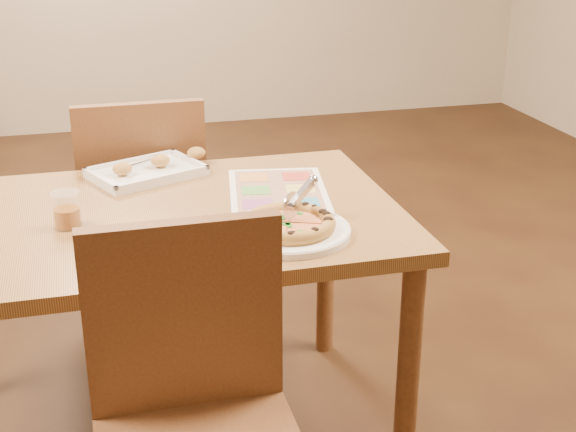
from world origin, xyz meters
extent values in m
cube|color=#9D723E|center=(0.00, 0.00, 0.70)|extent=(1.30, 0.85, 0.04)
cylinder|color=brown|center=(0.59, -0.36, 0.34)|extent=(0.06, 0.06, 0.68)
cylinder|color=brown|center=(0.59, 0.36, 0.34)|extent=(0.06, 0.06, 0.68)
cube|color=brown|center=(0.00, -0.51, 0.68)|extent=(0.42, 0.04, 0.45)
cube|color=brown|center=(0.00, 0.70, 0.45)|extent=(0.42, 0.42, 0.04)
cube|color=brown|center=(0.00, 0.51, 0.68)|extent=(0.42, 0.04, 0.45)
cylinder|color=white|center=(0.30, -0.23, 0.73)|extent=(0.32, 0.32, 0.02)
cylinder|color=#BC8B40|center=(0.30, -0.23, 0.74)|extent=(0.23, 0.23, 0.01)
cylinder|color=#E1B77A|center=(0.30, -0.23, 0.75)|extent=(0.19, 0.19, 0.01)
torus|color=#BC8B40|center=(0.30, -0.23, 0.75)|extent=(0.24, 0.24, 0.04)
cylinder|color=silver|center=(0.31, -0.21, 0.79)|extent=(0.06, 0.05, 0.07)
cube|color=silver|center=(0.35, -0.17, 0.81)|extent=(0.09, 0.09, 0.06)
cube|color=white|center=(0.00, 0.32, 0.73)|extent=(0.37, 0.32, 0.02)
cube|color=silver|center=(0.00, 0.32, 0.74)|extent=(0.13, 0.10, 0.00)
ellipsoid|color=#BF8F44|center=(-0.07, 0.29, 0.76)|extent=(0.06, 0.05, 0.04)
ellipsoid|color=#BF8F44|center=(0.05, 0.34, 0.76)|extent=(0.06, 0.05, 0.04)
ellipsoid|color=#BF8F44|center=(0.16, 0.39, 0.76)|extent=(0.06, 0.05, 0.04)
cylinder|color=#85440A|center=(-0.23, -0.03, 0.75)|extent=(0.07, 0.07, 0.05)
cylinder|color=white|center=(-0.23, -0.03, 0.77)|extent=(0.08, 0.08, 0.09)
cube|color=white|center=(0.35, 0.09, 0.72)|extent=(0.34, 0.43, 0.00)
camera|label=1|loc=(-0.16, -2.01, 1.51)|focal=50.00mm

